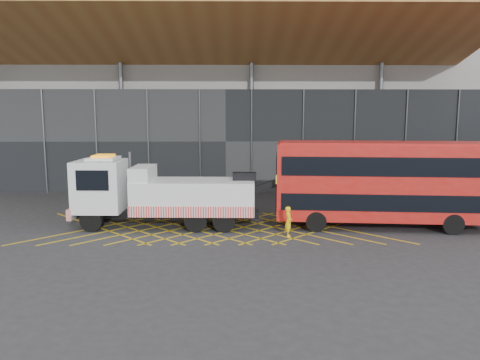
{
  "coord_description": "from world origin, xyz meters",
  "views": [
    {
      "loc": [
        2.69,
        -25.07,
        6.27
      ],
      "look_at": [
        3.0,
        1.5,
        2.4
      ],
      "focal_mm": 35.0,
      "sensor_mm": 36.0,
      "label": 1
    }
  ],
  "objects": [
    {
      "name": "recovery_truck",
      "position": [
        -1.48,
        0.16,
        1.87
      ],
      "size": [
        11.6,
        3.08,
        4.04
      ],
      "rotation": [
        0.0,
        0.0,
        -0.03
      ],
      "color": "black",
      "rests_on": "ground_plane"
    },
    {
      "name": "construction_building",
      "position": [
        1.92,
        18.4,
        8.98
      ],
      "size": [
        55.0,
        23.97,
        18.0
      ],
      "color": "gray",
      "rests_on": "ground_plane"
    },
    {
      "name": "bus_towed",
      "position": [
        10.73,
        -0.21,
        2.6
      ],
      "size": [
        11.72,
        3.77,
        4.69
      ],
      "rotation": [
        0.0,
        0.0,
        -0.1
      ],
      "color": "#AD140F",
      "rests_on": "ground_plane"
    },
    {
      "name": "road_markings",
      "position": [
        1.6,
        0.0,
        0.01
      ],
      "size": [
        19.96,
        7.16,
        0.01
      ],
      "color": "gold",
      "rests_on": "ground_plane"
    },
    {
      "name": "ground_plane",
      "position": [
        0.0,
        0.0,
        0.0
      ],
      "size": [
        120.0,
        120.0,
        0.0
      ],
      "primitive_type": "plane",
      "color": "#29292B"
    },
    {
      "name": "worker",
      "position": [
        5.42,
        -1.98,
        0.77
      ],
      "size": [
        0.38,
        0.57,
        1.55
      ],
      "primitive_type": "imported",
      "rotation": [
        0.0,
        0.0,
        1.56
      ],
      "color": "yellow",
      "rests_on": "ground_plane"
    }
  ]
}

